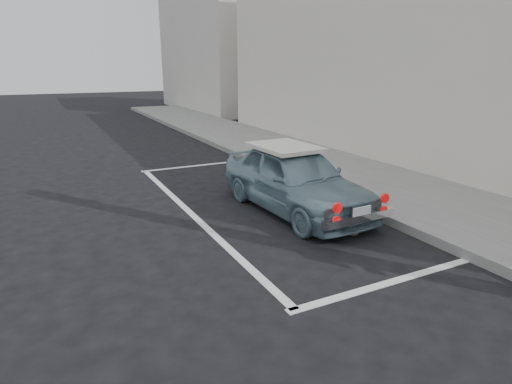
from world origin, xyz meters
TOP-DOWN VIEW (x-y plane):
  - ground at (0.00, 0.00)m, footprint 80.00×80.00m
  - sidewalk at (3.20, 2.00)m, footprint 2.80×40.00m
  - shop_building at (6.33, 4.00)m, footprint 3.50×18.00m
  - building_far at (6.35, 20.00)m, footprint 3.50×10.00m
  - pline_rear at (0.50, -0.50)m, footprint 3.00×0.12m
  - pline_front at (0.50, 6.50)m, footprint 3.00×0.12m
  - pline_side at (-0.90, 3.00)m, footprint 0.12×7.00m
  - retro_coupe at (0.83, 2.32)m, footprint 1.54×3.50m
  - cat at (1.00, 0.90)m, footprint 0.26×0.45m

SIDE VIEW (x-z plane):
  - ground at x=0.00m, z-range 0.00..0.00m
  - pline_rear at x=0.50m, z-range 0.00..0.01m
  - pline_front at x=0.50m, z-range 0.00..0.01m
  - pline_side at x=-0.90m, z-range 0.00..0.01m
  - sidewalk at x=3.20m, z-range 0.00..0.15m
  - cat at x=1.00m, z-range -0.01..0.23m
  - retro_coupe at x=0.83m, z-range 0.01..1.18m
  - shop_building at x=6.33m, z-range -0.01..6.99m
  - building_far at x=6.35m, z-range 0.00..8.00m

